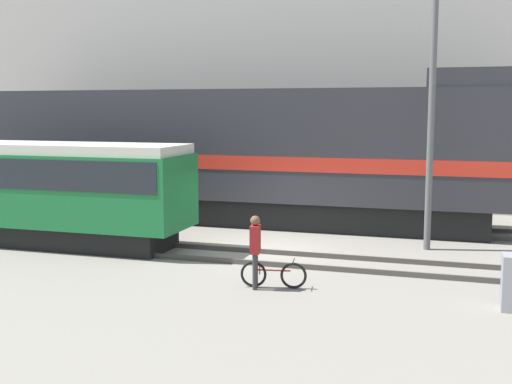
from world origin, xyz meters
name	(u,v)px	position (x,y,z in m)	size (l,w,h in m)	color
ground_plane	(264,249)	(0.00, 0.00, 0.00)	(120.00, 120.00, 0.00)	gray
track_near	(251,256)	(0.00, -1.31, 0.07)	(60.00, 1.50, 0.14)	#47423D
track_far	(297,223)	(0.00, 4.25, 0.07)	(60.00, 1.51, 0.14)	#47423D
building_backdrop	(337,87)	(0.00, 11.86, 5.26)	(43.83, 6.00, 10.51)	#B7B2A8
freight_locomotive	(224,154)	(-2.84, 4.25, 2.59)	(20.98, 3.04, 5.55)	black
streetcar	(43,187)	(-6.88, -1.31, 1.83)	(9.50, 2.54, 3.20)	black
bicycle	(273,275)	(1.43, -4.00, 0.32)	(1.59, 0.46, 0.70)	black
person	(255,244)	(1.03, -4.21, 1.08)	(0.27, 0.39, 1.77)	#333333
utility_pole_left	(432,108)	(4.75, 1.47, 4.28)	(0.20, 0.20, 8.56)	#595959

